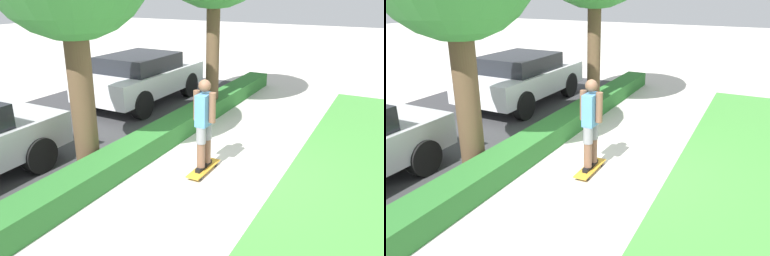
{
  "view_description": "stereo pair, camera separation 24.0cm",
  "coord_description": "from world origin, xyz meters",
  "views": [
    {
      "loc": [
        -5.56,
        -2.38,
        3.02
      ],
      "look_at": [
        -0.11,
        0.6,
        0.71
      ],
      "focal_mm": 35.0,
      "sensor_mm": 36.0,
      "label": 1
    },
    {
      "loc": [
        -5.68,
        -2.17,
        3.02
      ],
      "look_at": [
        -0.11,
        0.6,
        0.71
      ],
      "focal_mm": 35.0,
      "sensor_mm": 36.0,
      "label": 2
    }
  ],
  "objects": [
    {
      "name": "parked_car_middle",
      "position": [
        2.74,
        3.74,
        0.75
      ],
      "size": [
        3.85,
        1.86,
        1.38
      ],
      "rotation": [
        0.0,
        0.0,
        -0.02
      ],
      "color": "silver",
      "rests_on": "ground_plane"
    },
    {
      "name": "ground_plane",
      "position": [
        0.0,
        0.0,
        0.0
      ],
      "size": [
        60.0,
        60.0,
        0.0
      ],
      "primitive_type": "plane",
      "color": "beige"
    },
    {
      "name": "skater_person",
      "position": [
        -0.28,
        0.27,
        0.92
      ],
      "size": [
        0.48,
        0.4,
        1.58
      ],
      "color": "black",
      "rests_on": "skateboard"
    },
    {
      "name": "street_asphalt",
      "position": [
        0.0,
        4.2,
        0.0
      ],
      "size": [
        12.74,
        5.0,
        0.01
      ],
      "color": "#38383A",
      "rests_on": "ground_plane"
    },
    {
      "name": "hedge_row",
      "position": [
        0.0,
        1.6,
        0.2
      ],
      "size": [
        12.74,
        0.6,
        0.41
      ],
      "color": "#2D702D",
      "rests_on": "ground_plane"
    },
    {
      "name": "skateboard",
      "position": [
        -0.28,
        0.27,
        0.07
      ],
      "size": [
        0.88,
        0.24,
        0.08
      ],
      "color": "gold",
      "rests_on": "ground_plane"
    }
  ]
}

